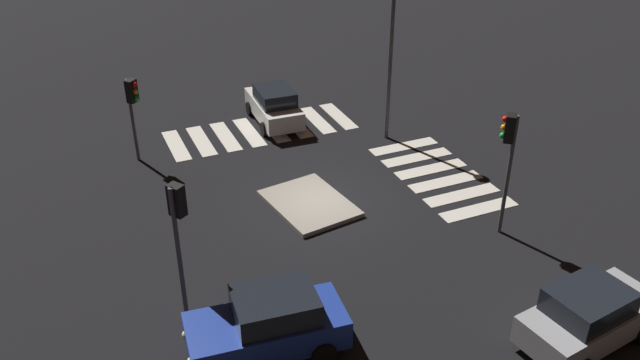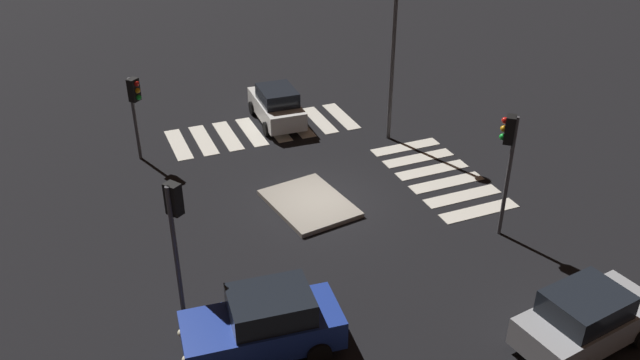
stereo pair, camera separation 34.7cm
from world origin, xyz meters
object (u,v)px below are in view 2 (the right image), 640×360
object	(u,v)px
traffic_island	(309,203)
traffic_light_south	(508,147)
car_white	(277,105)
street_lamp	(394,35)
traffic_light_west	(175,217)
car_blue	(264,324)
traffic_light_north	(135,99)
car_silver	(587,319)

from	to	relation	value
traffic_island	traffic_light_south	world-z (taller)	traffic_light_south
car_white	street_lamp	world-z (taller)	street_lamp
car_white	traffic_light_west	size ratio (longest dim) A/B	0.96
traffic_light_south	street_lamp	distance (m)	8.43
car_blue	traffic_light_south	bearing A→B (deg)	-160.26
street_lamp	car_blue	bearing A→B (deg)	138.46
traffic_island	street_lamp	distance (m)	8.35
street_lamp	car_white	bearing A→B (deg)	49.35
traffic_light_north	traffic_light_south	bearing A→B (deg)	3.08
traffic_light_west	traffic_light_north	bearing A→B (deg)	53.65
traffic_light_south	car_white	bearing A→B (deg)	-30.37
traffic_light_west	traffic_light_north	distance (m)	10.39
car_silver	car_blue	distance (m)	8.99
traffic_light_south	traffic_island	bearing A→B (deg)	2.82
car_white	traffic_light_south	distance (m)	12.85
car_white	traffic_light_west	bearing A→B (deg)	151.58
traffic_light_west	traffic_light_south	xyz separation A→B (m)	(-0.15, -11.15, 0.12)
traffic_island	car_blue	size ratio (longest dim) A/B	0.86
traffic_island	car_white	xyz separation A→B (m)	(7.65, -1.37, 0.80)
car_silver	car_blue	xyz separation A→B (m)	(3.21, 8.40, 0.03)
traffic_light_south	traffic_light_north	xyz separation A→B (m)	(10.52, 10.74, -0.65)
car_silver	traffic_light_south	xyz separation A→B (m)	(5.62, -1.07, 2.54)
traffic_light_south	traffic_light_north	distance (m)	15.05
car_blue	traffic_light_north	xyz separation A→B (m)	(12.92, 1.28, 1.86)
traffic_light_north	street_lamp	distance (m)	11.18
car_silver	traffic_light_south	size ratio (longest dim) A/B	0.98
car_blue	traffic_light_north	size ratio (longest dim) A/B	1.24
car_blue	traffic_light_north	bearing A→B (deg)	-78.89
traffic_light_west	car_white	bearing A→B (deg)	25.04
street_lamp	traffic_island	bearing A→B (deg)	126.35
traffic_island	car_blue	bearing A→B (deg)	149.20
car_white	traffic_light_north	size ratio (longest dim) A/B	1.14
car_white	street_lamp	xyz separation A→B (m)	(-3.58, -4.17, 3.95)
car_silver	street_lamp	world-z (taller)	street_lamp
traffic_island	traffic_light_south	xyz separation A→B (m)	(-4.24, -5.50, 3.37)
traffic_island	car_silver	xyz separation A→B (m)	(-9.86, -4.43, 0.83)
traffic_light_west	traffic_light_north	size ratio (longest dim) A/B	1.19
car_blue	traffic_light_south	size ratio (longest dim) A/B	1.00
traffic_light_south	street_lamp	xyz separation A→B (m)	(8.31, -0.03, 1.38)
car_blue	car_white	bearing A→B (deg)	-104.97
traffic_island	car_silver	distance (m)	10.84
car_white	traffic_island	bearing A→B (deg)	172.29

